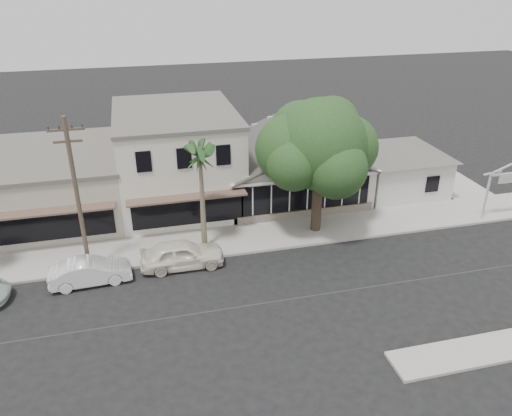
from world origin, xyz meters
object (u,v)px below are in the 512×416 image
object	(u,v)px
car_1	(90,272)
shade_tree	(318,146)
car_0	(182,254)
utility_pole	(77,195)

from	to	relation	value
car_1	shade_tree	world-z (taller)	shade_tree
car_0	shade_tree	bearing A→B (deg)	-74.46
car_0	car_1	world-z (taller)	car_0
utility_pole	car_1	size ratio (longest dim) A/B	2.10
car_0	utility_pole	bearing A→B (deg)	82.77
shade_tree	car_1	bearing A→B (deg)	-168.37
utility_pole	car_0	world-z (taller)	utility_pole
car_1	utility_pole	bearing A→B (deg)	3.70
utility_pole	car_0	xyz separation A→B (m)	(5.14, -0.68, -3.98)
car_0	shade_tree	xyz separation A→B (m)	(8.79, 2.40, 4.93)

